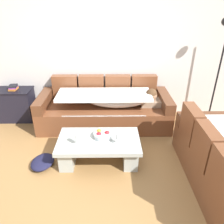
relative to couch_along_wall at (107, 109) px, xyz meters
The scene contains 12 objects.
ground_plane 1.67m from the couch_along_wall, 96.79° to the right, with size 14.00×14.00×0.00m, color olive.
back_wall 1.16m from the couch_along_wall, 110.24° to the left, with size 9.00×0.10×2.70m, color beige.
couch_along_wall is the anchor object (origin of this frame).
coffee_table 1.12m from the couch_along_wall, 95.35° to the right, with size 1.20×0.68×0.38m.
fruit_bowl 1.05m from the couch_along_wall, 92.46° to the right, with size 0.28×0.28×0.10m.
wine_glass_near_left 1.30m from the couch_along_wall, 107.86° to the right, with size 0.07×0.07×0.17m.
wine_glass_near_right 1.24m from the couch_along_wall, 81.90° to the right, with size 0.07×0.07×0.17m.
open_magazine 1.15m from the couch_along_wall, 75.47° to the right, with size 0.28×0.21×0.01m, color white.
side_cabinet 1.85m from the couch_along_wall, behind, with size 0.72×0.44×0.64m.
book_stack_on_cabinet 1.86m from the couch_along_wall, behind, with size 0.16×0.19×0.09m.
floor_lamp 2.18m from the couch_along_wall, ahead, with size 0.33×0.31×1.95m.
crumpled_garment 1.56m from the couch_along_wall, 127.50° to the right, with size 0.40×0.32×0.12m, color #191933.
Camera 1 is at (0.25, -2.13, 2.19)m, focal length 34.98 mm.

